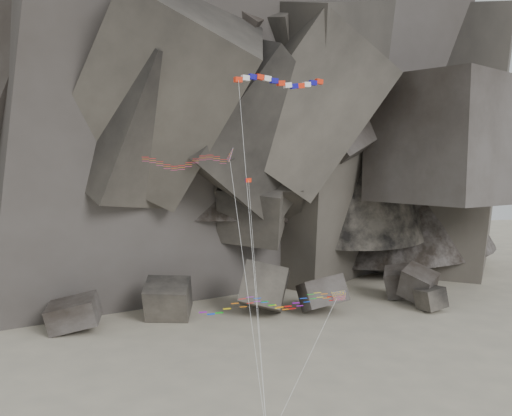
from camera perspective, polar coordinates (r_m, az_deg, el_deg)
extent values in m
plane|color=#ADA28B|center=(59.20, 0.59, -19.83)|extent=(260.00, 260.00, 0.00)
cube|color=#47423F|center=(97.85, 15.88, -7.98)|extent=(6.40, 7.88, 7.25)
cube|color=#47423F|center=(85.60, -17.76, -10.55)|extent=(7.57, 6.12, 5.37)
cube|color=#47423F|center=(89.09, 0.80, -8.64)|extent=(9.10, 8.60, 8.93)
cube|color=#47423F|center=(90.42, 6.65, -9.17)|extent=(7.31, 6.70, 6.68)
cube|color=#47423F|center=(87.26, -8.79, -9.44)|extent=(7.70, 7.69, 6.73)
cube|color=#47423F|center=(101.57, 14.07, -7.56)|extent=(6.88, 6.74, 6.03)
cube|color=#47423F|center=(95.69, 17.06, -8.87)|extent=(4.74, 4.73, 4.13)
cylinder|color=silver|center=(52.83, -0.97, -7.61)|extent=(0.96, 14.80, 23.15)
cube|color=red|center=(57.84, -1.80, 12.70)|extent=(0.87, 0.70, 0.51)
cube|color=white|center=(58.18, -1.08, 12.87)|extent=(0.91, 0.71, 0.57)
cube|color=#120C8E|center=(58.47, -0.35, 12.98)|extent=(0.93, 0.71, 0.60)
cube|color=red|center=(58.73, 0.38, 12.96)|extent=(0.93, 0.71, 0.61)
cube|color=white|center=(58.98, 1.10, 12.82)|extent=(0.91, 0.71, 0.58)
cube|color=#120C8E|center=(59.25, 1.81, 12.60)|extent=(0.88, 0.70, 0.52)
cube|color=red|center=(59.57, 2.51, 12.35)|extent=(0.90, 0.71, 0.55)
cube|color=white|center=(59.95, 3.18, 12.16)|extent=(0.92, 0.71, 0.60)
cube|color=#120C8E|center=(60.40, 3.83, 12.06)|extent=(0.93, 0.71, 0.61)
cube|color=red|center=(60.90, 4.46, 12.09)|extent=(0.92, 0.71, 0.59)
cube|color=white|center=(61.43, 5.09, 12.20)|extent=(0.89, 0.70, 0.54)
cube|color=#120C8E|center=(61.96, 5.70, 12.34)|extent=(0.89, 0.70, 0.54)
cube|color=red|center=(62.46, 6.32, 12.45)|extent=(0.92, 0.71, 0.59)
cylinder|color=silver|center=(51.43, -0.44, -3.66)|extent=(0.23, 13.37, 30.75)
cube|color=yellow|center=(56.33, 8.26, -8.57)|extent=(1.48, 0.66, 0.79)
cube|color=#0CB219|center=(56.24, 8.32, -8.91)|extent=(1.23, 0.49, 0.54)
cylinder|color=silver|center=(52.83, 5.03, -15.17)|extent=(8.78, 8.32, 9.90)
cube|color=red|center=(52.29, -0.75, 2.79)|extent=(0.56, 0.31, 0.38)
cube|color=#120C8E|center=(52.26, -0.96, 2.79)|extent=(0.22, 0.14, 0.39)
cylinder|color=silver|center=(50.04, 0.15, -9.61)|extent=(0.12, 8.22, 21.07)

